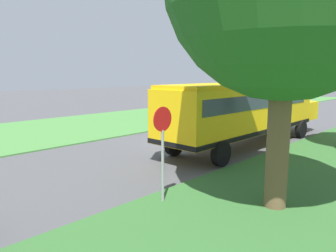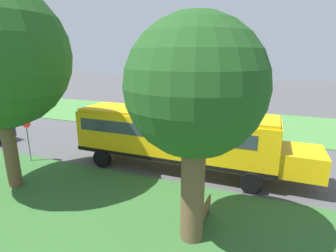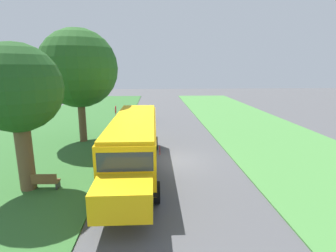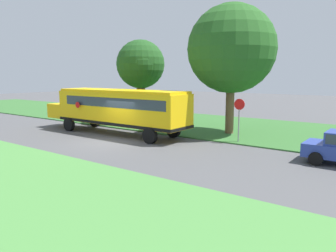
{
  "view_description": "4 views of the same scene",
  "coord_description": "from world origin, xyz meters",
  "px_view_note": "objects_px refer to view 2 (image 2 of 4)",
  "views": [
    {
      "loc": [
        -10.77,
        12.96,
        3.63
      ],
      "look_at": [
        -0.55,
        2.25,
        1.24
      ],
      "focal_mm": 35.0,
      "sensor_mm": 36.0,
      "label": 1
    },
    {
      "loc": [
        -14.83,
        -5.83,
        5.97
      ],
      "look_at": [
        0.01,
        -0.01,
        1.67
      ],
      "focal_mm": 28.0,
      "sensor_mm": 36.0,
      "label": 2
    },
    {
      "loc": [
        -1.19,
        -16.33,
        6.02
      ],
      "look_at": [
        -0.18,
        2.78,
        1.74
      ],
      "focal_mm": 28.0,
      "sensor_mm": 36.0,
      "label": 3
    },
    {
      "loc": [
        14.04,
        15.03,
        4.14
      ],
      "look_at": [
        -2.11,
        3.12,
        1.04
      ],
      "focal_mm": 35.0,
      "sensor_mm": 36.0,
      "label": 4
    }
  ],
  "objects_px": {
    "oak_tree_beside_bus": "(192,90)",
    "stop_sign": "(27,133)",
    "school_bus": "(178,135)",
    "park_bench": "(200,215)"
  },
  "relations": [
    {
      "from": "oak_tree_beside_bus",
      "to": "park_bench",
      "type": "bearing_deg",
      "value": -20.32
    },
    {
      "from": "school_bus",
      "to": "stop_sign",
      "type": "xyz_separation_m",
      "value": [
        -2.22,
        8.22,
        -0.19
      ]
    },
    {
      "from": "oak_tree_beside_bus",
      "to": "school_bus",
      "type": "bearing_deg",
      "value": 23.33
    },
    {
      "from": "school_bus",
      "to": "stop_sign",
      "type": "bearing_deg",
      "value": 105.13
    },
    {
      "from": "oak_tree_beside_bus",
      "to": "stop_sign",
      "type": "bearing_deg",
      "value": 74.78
    },
    {
      "from": "school_bus",
      "to": "park_bench",
      "type": "relative_size",
      "value": 7.71
    },
    {
      "from": "park_bench",
      "to": "oak_tree_beside_bus",
      "type": "bearing_deg",
      "value": 159.68
    },
    {
      "from": "school_bus",
      "to": "oak_tree_beside_bus",
      "type": "xyz_separation_m",
      "value": [
        -5.05,
        -2.18,
        3.08
      ]
    },
    {
      "from": "stop_sign",
      "to": "park_bench",
      "type": "xyz_separation_m",
      "value": [
        -2.22,
        -10.62,
        -1.26
      ]
    },
    {
      "from": "school_bus",
      "to": "park_bench",
      "type": "height_order",
      "value": "school_bus"
    }
  ]
}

